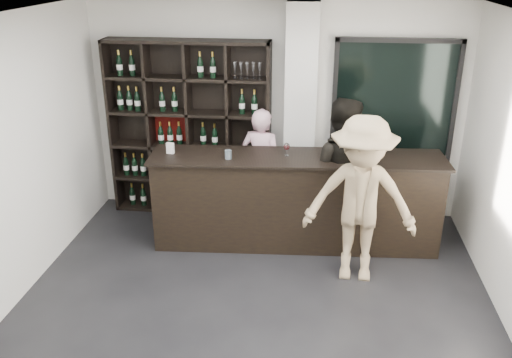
# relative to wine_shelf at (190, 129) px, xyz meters

# --- Properties ---
(floor) EXTENTS (5.00, 5.50, 0.01)m
(floor) POSITION_rel_wine_shelf_xyz_m (1.15, -2.57, -1.20)
(floor) COLOR black
(floor) RESTS_ON ground
(wine_shelf) EXTENTS (2.20, 0.35, 2.40)m
(wine_shelf) POSITION_rel_wine_shelf_xyz_m (0.00, 0.00, 0.00)
(wine_shelf) COLOR black
(wine_shelf) RESTS_ON floor
(structural_column) EXTENTS (0.40, 0.40, 2.90)m
(structural_column) POSITION_rel_wine_shelf_xyz_m (1.50, -0.10, 0.25)
(structural_column) COLOR silver
(structural_column) RESTS_ON floor
(glass_panel) EXTENTS (1.60, 0.08, 2.10)m
(glass_panel) POSITION_rel_wine_shelf_xyz_m (2.70, 0.12, 0.20)
(glass_panel) COLOR black
(glass_panel) RESTS_ON floor
(tasting_counter) EXTENTS (3.54, 0.73, 1.17)m
(tasting_counter) POSITION_rel_wine_shelf_xyz_m (1.50, -0.82, -0.61)
(tasting_counter) COLOR black
(tasting_counter) RESTS_ON floor
(taster_pink) EXTENTS (0.65, 0.51, 1.57)m
(taster_pink) POSITION_rel_wine_shelf_xyz_m (1.00, -0.17, -0.42)
(taster_pink) COLOR #F6C0CF
(taster_pink) RESTS_ON floor
(taster_black) EXTENTS (1.00, 0.83, 1.88)m
(taster_black) POSITION_rel_wine_shelf_xyz_m (2.01, -0.72, -0.26)
(taster_black) COLOR black
(taster_black) RESTS_ON floor
(customer) EXTENTS (1.26, 0.77, 1.90)m
(customer) POSITION_rel_wine_shelf_xyz_m (2.22, -1.52, -0.25)
(customer) COLOR #9C8562
(customer) RESTS_ON floor
(wine_glass) EXTENTS (0.10, 0.10, 0.18)m
(wine_glass) POSITION_rel_wine_shelf_xyz_m (1.37, -0.80, 0.06)
(wine_glass) COLOR white
(wine_glass) RESTS_ON tasting_counter
(spit_cup) EXTENTS (0.08, 0.08, 0.11)m
(spit_cup) POSITION_rel_wine_shelf_xyz_m (0.69, -0.99, 0.02)
(spit_cup) COLOR #94A9B8
(spit_cup) RESTS_ON tasting_counter
(napkin_stack) EXTENTS (0.14, 0.14, 0.02)m
(napkin_stack) POSITION_rel_wine_shelf_xyz_m (2.42, -0.79, -0.02)
(napkin_stack) COLOR white
(napkin_stack) RESTS_ON tasting_counter
(card_stand) EXTENTS (0.10, 0.06, 0.13)m
(card_stand) POSITION_rel_wine_shelf_xyz_m (-0.04, -0.88, 0.04)
(card_stand) COLOR white
(card_stand) RESTS_ON tasting_counter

